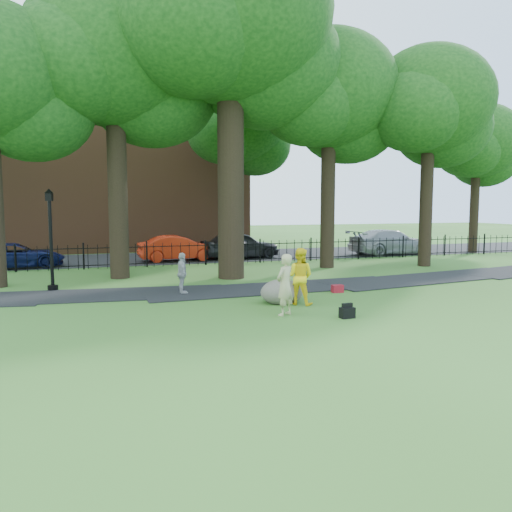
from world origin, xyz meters
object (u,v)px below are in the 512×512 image
object	(u,v)px
man	(300,276)
boulder	(282,290)
big_tree	(233,32)
woman	(285,285)
lamppost	(51,241)
red_sedan	(178,248)

from	to	relation	value
man	boulder	world-z (taller)	man
big_tree	man	distance (m)	11.18
woman	lamppost	distance (m)	9.19
man	lamppost	world-z (taller)	lamppost
woman	red_sedan	world-z (taller)	woman
man	boulder	size ratio (longest dim) A/B	1.27
big_tree	red_sedan	size ratio (longest dim) A/B	3.32
red_sedan	lamppost	bearing A→B (deg)	141.18
lamppost	red_sedan	size ratio (longest dim) A/B	0.85
boulder	red_sedan	xyz separation A→B (m)	(-1.13, 13.00, 0.31)
lamppost	red_sedan	world-z (taller)	lamppost
lamppost	red_sedan	xyz separation A→B (m)	(5.95, 8.26, -1.09)
big_tree	man	world-z (taller)	big_tree
man	red_sedan	bearing A→B (deg)	-42.99
big_tree	boulder	bearing A→B (deg)	-90.56
boulder	man	bearing A→B (deg)	-43.81
big_tree	man	bearing A→B (deg)	-86.64
boulder	lamppost	size ratio (longest dim) A/B	0.38
big_tree	red_sedan	xyz separation A→B (m)	(-1.19, 7.15, -9.43)
woman	boulder	size ratio (longest dim) A/B	1.24
big_tree	lamppost	world-z (taller)	big_tree
red_sedan	big_tree	bearing A→B (deg)	-173.65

